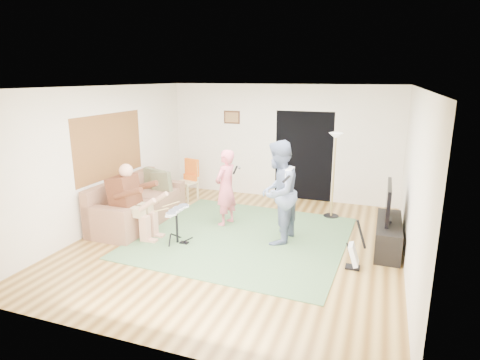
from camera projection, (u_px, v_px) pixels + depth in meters
name	position (u px, v px, depth m)	size (l,w,h in m)	color
floor	(238.00, 243.00, 7.13)	(6.00, 6.00, 0.00)	brown
walls	(238.00, 169.00, 6.79)	(5.50, 6.00, 2.70)	silver
ceiling	(238.00, 87.00, 6.45)	(6.00, 6.00, 0.00)	white
window_blinds	(110.00, 146.00, 7.83)	(2.05, 2.05, 0.00)	brown
doorway	(304.00, 156.00, 9.41)	(2.10, 2.10, 0.00)	black
picture_frame	(232.00, 117.00, 9.79)	(0.42, 0.03, 0.32)	#3F2314
area_rug	(243.00, 237.00, 7.37)	(3.62, 3.50, 0.02)	#476B41
sofa	(135.00, 208.00, 8.06)	(0.92, 2.23, 0.90)	#8A5E45
drummer	(134.00, 209.00, 7.27)	(0.89, 0.50, 1.37)	#572B18
drum_kit	(177.00, 228.00, 7.04)	(0.36, 0.64, 0.66)	black
singer	(226.00, 188.00, 7.83)	(0.55, 0.36, 1.51)	#DA5F6E
microphone	(235.00, 170.00, 7.67)	(0.06, 0.06, 0.24)	black
guitarist	(278.00, 193.00, 6.96)	(0.89, 0.69, 1.82)	slate
guitar_held	(290.00, 175.00, 6.81)	(0.12, 0.60, 0.26)	white
guitar_spare	(354.00, 255.00, 6.12)	(0.29, 0.26, 0.79)	black
torchiere_lamp	(334.00, 160.00, 8.15)	(0.32, 0.32, 1.77)	black
dining_chair	(188.00, 186.00, 9.54)	(0.51, 0.53, 0.97)	beige
tv_cabinet	(388.00, 235.00, 6.80)	(0.40, 1.40, 0.50)	black
television	(388.00, 201.00, 6.67)	(0.06, 1.03, 0.60)	black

